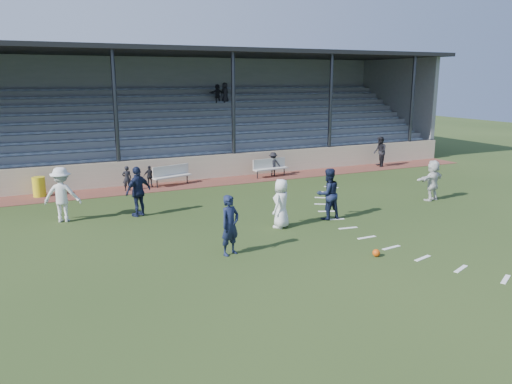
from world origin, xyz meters
The scene contains 19 objects.
ground centered at (0.00, 0.00, 0.00)m, with size 90.00×90.00×0.00m, color #293C18.
cinder_track centered at (0.00, 10.50, 0.01)m, with size 34.00×2.00×0.02m, color brown.
retaining_wall centered at (0.00, 11.55, 0.60)m, with size 34.00×0.18×1.20m, color beige.
bench_left centered at (-0.68, 10.74, 0.58)m, with size 2.03×0.99×0.95m.
bench_right centered at (4.60, 10.54, 0.58)m, with size 2.03×0.69×0.95m.
trash_bin centered at (-6.63, 10.82, 0.45)m, with size 0.54×0.54×0.87m, color gold.
football centered at (2.00, -1.56, 0.11)m, with size 0.22×0.22×0.22m, color #CB490B.
player_white_lead centered at (0.85, 2.23, 0.86)m, with size 0.84×0.55×1.73m, color silver.
player_navy_lead centered at (-1.81, 0.44, 0.90)m, with size 0.66×0.43×1.81m, color #141B38.
player_navy_mid centered at (2.91, 2.44, 0.96)m, with size 0.93×0.72×1.91m, color #141B38.
player_white_wing centered at (-5.99, 6.26, 1.00)m, with size 1.30×0.75×2.01m, color silver.
player_navy_wing centered at (-3.33, 5.85, 0.95)m, with size 1.12×0.46×1.90m, color #141B38.
player_white_back centered at (8.56, 3.02, 0.87)m, with size 1.61×0.51×1.73m, color silver.
official centered at (11.80, 10.52, 0.90)m, with size 0.86×0.67×1.76m, color black.
sub_left_near centered at (-2.90, 10.35, 0.60)m, with size 0.42×0.28×1.16m, color black.
sub_left_far centered at (-1.74, 10.71, 0.53)m, with size 0.60×0.25×1.02m, color black.
sub_right centered at (4.89, 10.75, 0.64)m, with size 0.81×0.46×1.25m, color black.
grandstand centered at (0.00, 16.26, 2.20)m, with size 34.60×9.00×6.61m.
penalty_arc centered at (4.12, 0.00, 0.01)m, with size 3.89×14.63×0.01m.
Camera 1 is at (-7.10, -12.60, 5.14)m, focal length 35.00 mm.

